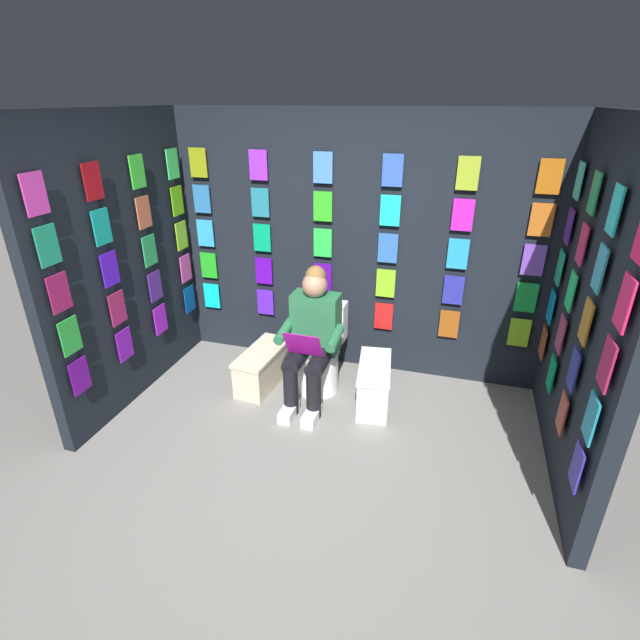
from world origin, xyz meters
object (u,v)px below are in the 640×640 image
Objects in this scene: person_reading at (312,337)px; comic_longbox_near at (374,384)px; comic_longbox_far at (263,367)px; toilet at (320,353)px.

person_reading reaches higher than comic_longbox_near.
person_reading is 0.67m from comic_longbox_far.
comic_longbox_near is at bearing -171.88° from person_reading.
toilet reaches higher than comic_longbox_near.
comic_longbox_near is (-0.53, 0.16, -0.14)m from toilet.
person_reading is at bearing -0.35° from comic_longbox_near.
toilet is 0.57m from comic_longbox_near.
comic_longbox_near is 1.04m from comic_longbox_far.
toilet is 1.15× the size of comic_longbox_near.
person_reading is at bearing 174.16° from comic_longbox_far.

